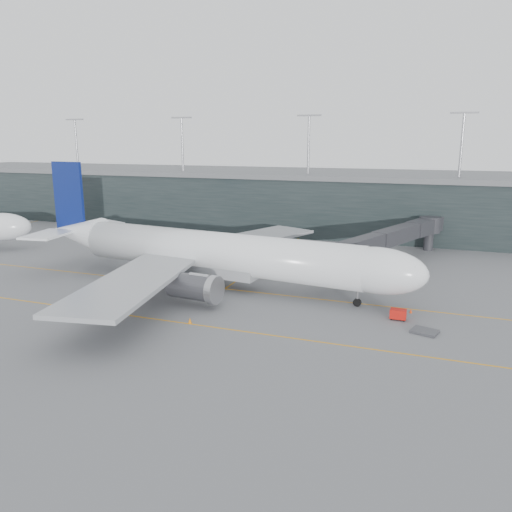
% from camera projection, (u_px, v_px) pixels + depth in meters
% --- Properties ---
extents(ground, '(320.00, 320.00, 0.00)m').
position_uv_depth(ground, '(207.00, 280.00, 85.48)').
color(ground, slate).
rests_on(ground, ground).
extents(taxiline_a, '(160.00, 0.25, 0.02)m').
position_uv_depth(taxiline_a, '(197.00, 286.00, 81.82)').
color(taxiline_a, orange).
rests_on(taxiline_a, ground).
extents(taxiline_b, '(160.00, 0.25, 0.02)m').
position_uv_depth(taxiline_b, '(143.00, 317.00, 67.19)').
color(taxiline_b, orange).
rests_on(taxiline_b, ground).
extents(taxiline_lead_main, '(0.25, 60.00, 0.02)m').
position_uv_depth(taxiline_lead_main, '(272.00, 257.00, 102.07)').
color(taxiline_lead_main, orange).
rests_on(taxiline_lead_main, ground).
extents(terminal, '(240.00, 36.00, 29.00)m').
position_uv_depth(terminal, '(299.00, 199.00, 136.76)').
color(terminal, black).
rests_on(terminal, ground).
extents(main_aircraft, '(69.47, 64.89, 19.47)m').
position_uv_depth(main_aircraft, '(214.00, 253.00, 80.85)').
color(main_aircraft, white).
rests_on(main_aircraft, ground).
extents(jet_bridge, '(20.19, 45.78, 7.27)m').
position_uv_depth(jet_bridge, '(388.00, 234.00, 97.66)').
color(jet_bridge, '#28292D').
rests_on(jet_bridge, ground).
extents(gse_cart, '(2.12, 1.38, 1.42)m').
position_uv_depth(gse_cart, '(398.00, 314.00, 66.22)').
color(gse_cart, red).
rests_on(gse_cart, ground).
extents(baggage_dolly, '(3.64, 3.22, 0.31)m').
position_uv_depth(baggage_dolly, '(425.00, 331.00, 61.82)').
color(baggage_dolly, '#393A3F').
rests_on(baggage_dolly, ground).
extents(uld_a, '(2.41, 2.06, 1.95)m').
position_uv_depth(uld_a, '(208.00, 259.00, 95.54)').
color(uld_a, '#3C3C41').
rests_on(uld_a, ground).
extents(uld_b, '(1.97, 1.65, 1.64)m').
position_uv_depth(uld_b, '(219.00, 257.00, 97.85)').
color(uld_b, '#3C3C41').
rests_on(uld_b, ground).
extents(uld_c, '(1.99, 1.70, 1.62)m').
position_uv_depth(uld_c, '(240.00, 261.00, 95.04)').
color(uld_c, '#3C3C41').
rests_on(uld_c, ground).
extents(cone_nose, '(0.39, 0.39, 0.62)m').
position_uv_depth(cone_nose, '(411.00, 311.00, 68.85)').
color(cone_nose, '#E83F0C').
rests_on(cone_nose, ground).
extents(cone_wing_stbd, '(0.49, 0.49, 0.78)m').
position_uv_depth(cone_wing_stbd, '(190.00, 320.00, 64.95)').
color(cone_wing_stbd, orange).
rests_on(cone_wing_stbd, ground).
extents(cone_wing_port, '(0.40, 0.40, 0.64)m').
position_uv_depth(cone_wing_port, '(290.00, 267.00, 92.81)').
color(cone_wing_port, '#DA450C').
rests_on(cone_wing_port, ground).
extents(cone_tail, '(0.42, 0.42, 0.67)m').
position_uv_depth(cone_tail, '(121.00, 287.00, 80.20)').
color(cone_tail, orange).
rests_on(cone_tail, ground).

